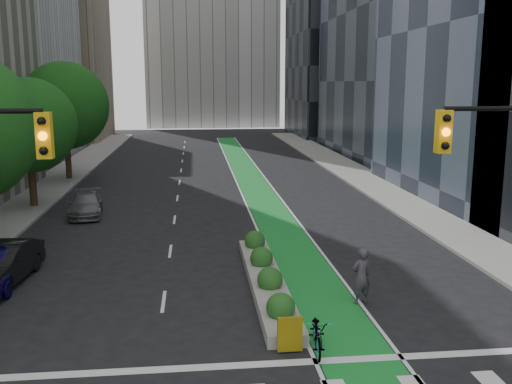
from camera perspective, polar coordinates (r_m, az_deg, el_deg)
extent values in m
cube|color=gray|center=(39.91, -21.30, -0.47)|extent=(3.60, 90.00, 0.15)
cube|color=gray|center=(40.69, 12.73, 0.22)|extent=(3.60, 90.00, 0.15)
cube|color=#18882E|center=(43.66, -0.43, 1.11)|extent=(2.20, 70.00, 0.01)
cube|color=tan|center=(81.18, -20.14, 14.19)|extent=(14.00, 16.00, 26.00)
cube|color=black|center=(83.83, 8.86, 15.26)|extent=(14.00, 18.00, 28.00)
cylinder|color=black|center=(36.49, -21.52, 1.96)|extent=(0.44, 0.44, 4.48)
sphere|color=#0F4914|center=(36.21, -21.82, 6.22)|extent=(5.60, 5.60, 5.60)
cylinder|color=black|center=(46.09, -18.34, 4.30)|extent=(0.44, 0.44, 5.15)
sphere|color=#0F4914|center=(45.87, -18.57, 8.18)|extent=(6.60, 6.60, 6.60)
cube|color=gold|center=(13.77, -20.41, 5.32)|extent=(0.34, 0.28, 1.05)
sphere|color=orange|center=(13.62, -20.57, 5.26)|extent=(0.20, 0.20, 0.20)
cube|color=gold|center=(14.66, 18.23, 5.76)|extent=(0.34, 0.28, 1.05)
sphere|color=orange|center=(14.52, 18.49, 5.70)|extent=(0.20, 0.20, 0.20)
cube|color=gray|center=(21.23, 1.04, -9.00)|extent=(1.20, 10.00, 0.40)
cube|color=yellow|center=(16.34, 3.41, -14.00)|extent=(0.70, 0.12, 1.00)
sphere|color=#194C19|center=(17.84, 2.49, -11.44)|extent=(0.90, 0.90, 0.90)
sphere|color=#194C19|center=(20.15, 1.40, -8.76)|extent=(0.90, 0.90, 0.90)
sphere|color=#194C19|center=(22.50, 0.55, -6.63)|extent=(0.90, 0.90, 0.90)
sphere|color=#194C19|center=(24.88, -0.13, -4.91)|extent=(0.90, 0.90, 0.90)
imported|color=gray|center=(16.56, 6.18, -13.83)|extent=(0.94, 2.05, 1.04)
imported|color=#3C3641|center=(19.83, 10.47, -8.27)|extent=(0.82, 0.65, 1.96)
imported|color=black|center=(23.47, -24.07, -6.59)|extent=(2.07, 4.73, 1.51)
imported|color=#5D5F63|center=(33.69, -16.63, -1.21)|extent=(2.25, 4.52, 1.26)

